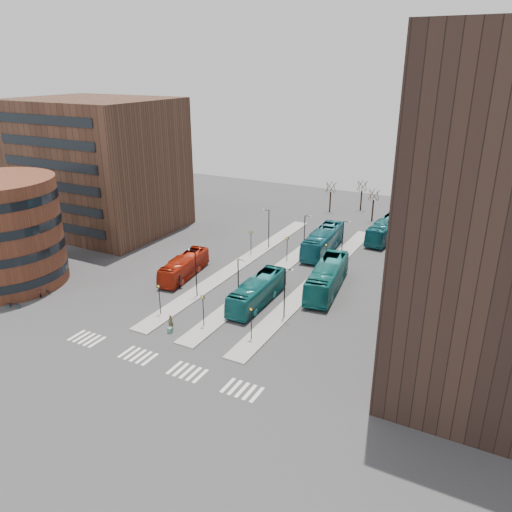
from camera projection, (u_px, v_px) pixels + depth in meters
The scene contains 23 objects.
ground at pixel (118, 379), 46.20m from camera, with size 160.00×160.00×0.00m, color #303033.
island_left at pixel (240, 263), 72.62m from camera, with size 2.50×45.00×0.15m, color gray.
island_mid at pixel (277, 271), 69.99m from camera, with size 2.50×45.00×0.15m, color gray.
island_right at pixel (317, 279), 67.37m from camera, with size 2.50×45.00×0.15m, color gray.
suitcase at pixel (170, 330), 54.01m from camera, with size 0.48×0.39×0.61m, color #1C349E.
red_bus at pixel (184, 267), 67.86m from camera, with size 2.47×10.57×2.94m, color #A7200C.
teal_bus_a at pixel (257, 291), 60.19m from camera, with size 2.69×11.49×3.20m, color #146365.
teal_bus_b at pixel (323, 241), 76.59m from camera, with size 3.05×13.05×3.63m, color #155C6A.
teal_bus_c at pixel (327, 277), 63.65m from camera, with size 3.08×13.16×3.66m, color #156B68.
teal_bus_d at pixel (386, 229), 82.11m from camera, with size 2.91×12.44×3.46m, color #145B64.
traveller at pixel (171, 322), 54.59m from camera, with size 0.62×0.41×1.70m, color #4C452D.
commuter_a at pixel (180, 281), 64.60m from camera, with size 0.90×0.70×1.86m, color black.
commuter_b at pixel (227, 305), 58.51m from camera, with size 1.00×0.41×1.70m, color black.
commuter_c at pixel (233, 301), 59.20m from camera, with size 1.17×0.67×1.81m, color black.
bicycle_near at pixel (13, 305), 59.38m from camera, with size 0.62×1.79×0.94m, color gray.
bicycle_mid at pixel (38, 293), 62.33m from camera, with size 0.50×1.76×1.06m, color gray.
bicycle_far at pixel (43, 291), 63.01m from camera, with size 0.66×1.88×0.99m, color gray.
crosswalk_stripes at pixel (160, 363), 48.72m from camera, with size 22.35×2.40×0.01m.
round_building at pixel (1, 232), 64.15m from camera, with size 15.16×15.16×14.00m.
office_block at pixel (99, 166), 85.06m from camera, with size 25.00×20.12×22.00m.
sign_poles at pixel (251, 272), 63.56m from camera, with size 12.45×22.12×3.65m.
lamp_posts at pixel (276, 253), 66.80m from camera, with size 14.04×20.24×6.12m.
bare_trees at pixel (355, 200), 95.63m from camera, with size 10.97×8.14×5.90m.
Camera 1 is at (29.60, -28.35, 27.38)m, focal length 35.00 mm.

